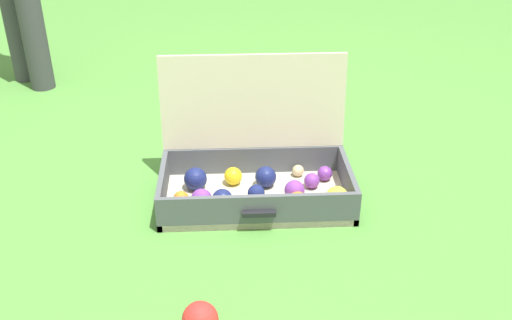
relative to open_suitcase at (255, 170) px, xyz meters
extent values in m
plane|color=#4C8C38|center=(-0.08, 0.00, -0.10)|extent=(16.00, 16.00, 0.00)
cube|color=beige|center=(0.00, -0.04, -0.09)|extent=(0.67, 0.35, 0.03)
cube|color=#4C5156|center=(-0.33, -0.04, -0.04)|extent=(0.02, 0.35, 0.13)
cube|color=#4C5156|center=(0.33, -0.04, -0.04)|extent=(0.02, 0.35, 0.13)
cube|color=#4C5156|center=(0.00, -0.21, -0.04)|extent=(0.63, 0.02, 0.13)
cube|color=#4C5156|center=(0.00, 0.12, -0.04)|extent=(0.63, 0.02, 0.13)
cube|color=beige|center=(0.00, 0.15, 0.20)|extent=(0.67, 0.06, 0.35)
cube|color=black|center=(0.00, -0.23, -0.03)|extent=(0.11, 0.02, 0.02)
sphere|color=navy|center=(0.00, -0.08, -0.05)|extent=(0.06, 0.06, 0.06)
sphere|color=purple|center=(-0.19, -0.12, -0.04)|extent=(0.07, 0.07, 0.07)
sphere|color=blue|center=(-0.27, -0.16, -0.05)|extent=(0.05, 0.05, 0.05)
sphere|color=navy|center=(0.04, 0.02, -0.04)|extent=(0.08, 0.08, 0.08)
sphere|color=purple|center=(0.20, -0.01, -0.05)|extent=(0.06, 0.06, 0.06)
sphere|color=navy|center=(-0.12, -0.12, -0.04)|extent=(0.07, 0.07, 0.07)
sphere|color=purple|center=(0.26, 0.05, -0.05)|extent=(0.06, 0.06, 0.06)
sphere|color=yellow|center=(-0.08, 0.04, -0.05)|extent=(0.07, 0.07, 0.07)
sphere|color=orange|center=(-0.26, -0.10, -0.05)|extent=(0.05, 0.05, 0.05)
sphere|color=navy|center=(-0.21, 0.01, -0.04)|extent=(0.08, 0.08, 0.08)
sphere|color=purple|center=(0.13, -0.07, -0.04)|extent=(0.07, 0.07, 0.07)
sphere|color=orange|center=(0.14, -0.14, -0.05)|extent=(0.07, 0.07, 0.07)
sphere|color=#D1B784|center=(0.16, 0.08, -0.06)|extent=(0.04, 0.04, 0.04)
sphere|color=#CCDB38|center=(0.27, -0.14, -0.04)|extent=(0.08, 0.08, 0.08)
sphere|color=red|center=(-0.18, -0.67, -0.06)|extent=(0.10, 0.10, 0.10)
cylinder|color=#3D3D42|center=(-1.17, 1.22, 0.30)|extent=(0.12, 0.12, 0.82)
cylinder|color=#3D3D42|center=(-1.05, 1.09, 0.30)|extent=(0.12, 0.12, 0.82)
camera|label=1|loc=(-0.09, -1.77, 1.03)|focal=40.62mm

